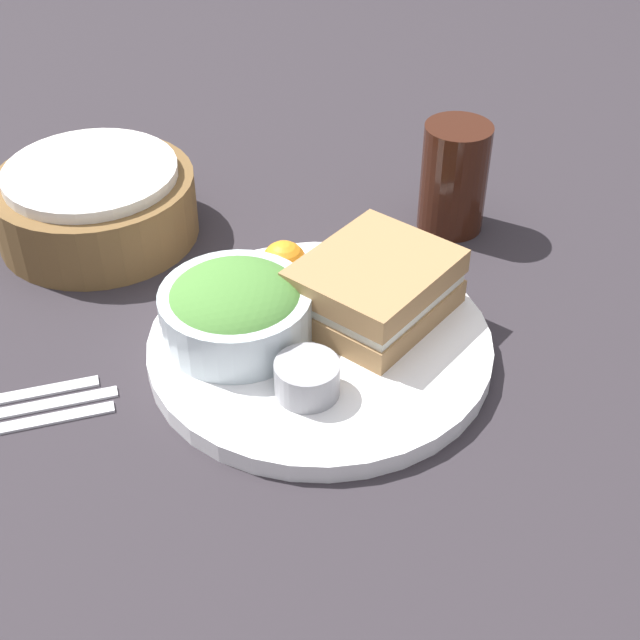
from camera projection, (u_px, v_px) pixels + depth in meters
ground_plane at (320, 353)px, 0.80m from camera, size 4.00×4.00×0.00m
plate at (320, 345)px, 0.79m from camera, size 0.30×0.30×0.02m
sandwich at (372, 285)px, 0.80m from camera, size 0.16×0.14×0.06m
salad_bowl at (236, 309)px, 0.77m from camera, size 0.13×0.13×0.06m
dressing_cup at (307, 378)px, 0.72m from camera, size 0.05×0.05×0.03m
orange_wedge at (284, 263)px, 0.84m from camera, size 0.04×0.04×0.04m
drink_glass at (454, 178)px, 0.93m from camera, size 0.07×0.07×0.12m
bread_basket at (96, 203)px, 0.93m from camera, size 0.21×0.21×0.08m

